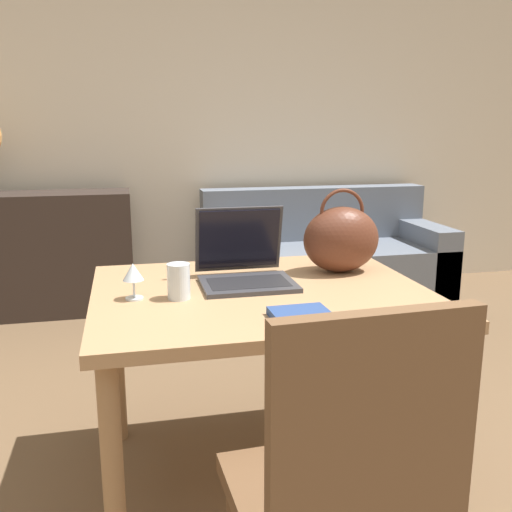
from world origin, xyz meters
The scene contains 10 objects.
wall_back centered at (0.00, 3.14, 1.35)m, with size 10.00×0.06×2.70m.
dining_table centered at (0.01, 0.59, 0.64)m, with size 1.14×0.94×0.73m.
chair centered at (0.00, -0.24, 0.53)m, with size 0.46×0.46×0.96m.
couch centered at (0.98, 2.68, 0.29)m, with size 1.75×0.80×0.82m.
sideboard centered at (-1.11, 2.80, 0.42)m, with size 1.39×0.40×0.84m.
laptop centered at (-0.03, 0.72, 0.80)m, with size 0.33×0.33×0.26m.
drinking_glass centered at (-0.28, 0.55, 0.79)m, with size 0.07×0.07×0.12m.
wine_glass centered at (-0.42, 0.57, 0.82)m, with size 0.07×0.07×0.12m.
handbag centered at (0.36, 0.76, 0.86)m, with size 0.30×0.20×0.32m.
book centered at (0.05, 0.26, 0.75)m, with size 0.17×0.15×0.02m.
Camera 1 is at (-0.43, -1.25, 1.29)m, focal length 40.00 mm.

